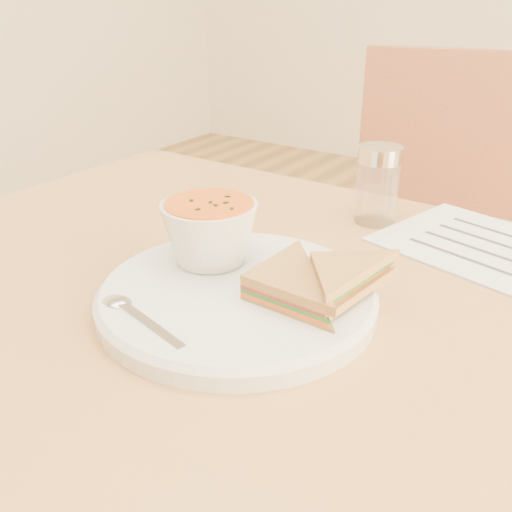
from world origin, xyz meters
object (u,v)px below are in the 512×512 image
Objects in this scene: chair_far at (441,326)px; condiment_shaker at (377,185)px; soup_bowl at (210,235)px; plate at (237,298)px.

chair_far is 0.41m from condiment_shaker.
plate is at bearing -28.51° from soup_bowl.
soup_bowl is 0.99× the size of condiment_shaker.
soup_bowl is (-0.14, -0.50, 0.33)m from chair_far.
soup_bowl is 0.27m from condiment_shaker.
condiment_shaker reaches higher than plate.
chair_far is at bearing 81.68° from plate.
chair_far is 8.89× the size of condiment_shaker.
condiment_shaker is (-0.05, -0.24, 0.33)m from chair_far.
chair_far is at bearing 77.21° from condiment_shaker.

